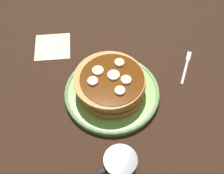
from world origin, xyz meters
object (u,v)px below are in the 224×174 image
Objects in this scene: banana_slice_0 at (114,75)px; banana_slice_2 at (126,80)px; banana_slice_1 at (119,63)px; pancake_stack at (112,84)px; banana_slice_4 at (98,71)px; banana_slice_3 at (119,91)px; fork at (186,65)px; plate at (112,93)px; napkin at (53,46)px; banana_slice_5 at (93,81)px; coffee_mug at (119,168)px.

banana_slice_2 is at bearing 128.59° from banana_slice_0.
banana_slice_1 is 5.93cm from banana_slice_2.
pancake_stack is 6.45× the size of banana_slice_4.
banana_slice_1 and banana_slice_3 have the same top height.
fork is (-20.82, 4.02, -7.66)cm from banana_slice_1.
plate is 2.67× the size of fork.
banana_slice_4 is (2.32, -3.53, 3.18)cm from pancake_stack.
banana_slice_2 is at bearing 139.55° from pancake_stack.
banana_slice_4 is (6.27, -0.18, -0.10)cm from banana_slice_1.
banana_slice_0 is 1.23× the size of banana_slice_1.
banana_slice_1 is at bearing 121.75° from napkin.
banana_slice_1 reaches higher than plate.
banana_slice_2 and banana_slice_5 have the same top height.
plate is 9.88× the size of banana_slice_5.
fork is (-33.77, 24.95, 0.10)cm from napkin.
banana_slice_2 is at bearing 156.87° from banana_slice_5.
banana_slice_4 is 23.11cm from napkin.
coffee_mug reaches higher than banana_slice_5.
napkin is (11.92, -26.78, -7.72)cm from banana_slice_2.
banana_slice_2 reaches higher than fork.
banana_slice_3 reaches higher than fork.
banana_slice_4 is (2.05, -8.33, -0.08)cm from banana_slice_3.
plate is 2.47× the size of coffee_mug.
banana_slice_2 is 0.25× the size of napkin.
banana_slice_5 is 24.98cm from napkin.
napkin is (12.95, -20.93, -7.76)cm from banana_slice_1.
banana_slice_5 is 0.24× the size of napkin.
fork is at bearing 143.54° from napkin.
banana_slice_0 reaches higher than banana_slice_4.
banana_slice_0 is 25.27cm from fork.
banana_slice_3 is at bearing 62.59° from banana_slice_1.
plate is at bearing -36.85° from banana_slice_2.
fork is (-24.77, 0.66, -4.39)cm from pancake_stack.
napkin is at bearing -69.66° from pancake_stack.
banana_slice_2 is 7.98cm from banana_slice_4.
pancake_stack is at bearing 123.35° from banana_slice_4.
banana_slice_3 is at bearing 86.86° from plate.
fork is (-24.80, 0.38, -0.78)cm from plate.
fork is at bearing -175.22° from banana_slice_2.
fork is (-25.04, -4.13, -7.64)cm from banana_slice_3.
napkin is at bearing -58.25° from banana_slice_1.
banana_slice_0 is 4.42cm from banana_slice_4.
banana_slice_3 and banana_slice_5 have the same top height.
napkin is at bearing -89.56° from coffee_mug.
banana_slice_2 is at bearing 114.00° from napkin.
coffee_mug is at bearing 80.60° from banana_slice_5.
plate is 9.73× the size of banana_slice_2.
banana_slice_4 is at bearing -104.29° from coffee_mug.
banana_slice_1 is at bearing -99.99° from banana_slice_2.
banana_slice_4 is 0.28× the size of coffee_mug.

